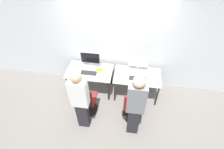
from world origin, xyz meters
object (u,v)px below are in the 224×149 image
(monitor_left, at_px, (90,59))
(person_left, at_px, (80,100))
(keyboard_right, at_px, (137,78))
(monitor_right, at_px, (139,63))
(mouse_left, at_px, (98,74))
(person_right, at_px, (136,105))
(mouse_right, at_px, (148,80))
(office_chair_right, at_px, (132,107))
(office_chair_left, at_px, (86,102))
(keyboard_left, at_px, (89,73))

(monitor_left, height_order, person_left, person_left)
(keyboard_right, bearing_deg, monitor_right, 90.00)
(monitor_left, relative_size, mouse_left, 5.59)
(mouse_left, distance_m, monitor_right, 1.05)
(person_left, bearing_deg, person_right, -0.28)
(mouse_left, xyz_separation_m, monitor_right, (0.98, 0.32, 0.24))
(person_left, relative_size, person_right, 0.97)
(person_right, bearing_deg, mouse_right, 73.95)
(monitor_left, bearing_deg, office_chair_right, -38.15)
(monitor_right, distance_m, mouse_right, 0.49)
(office_chair_right, height_order, person_right, person_right)
(keyboard_right, bearing_deg, person_left, -139.27)
(office_chair_left, distance_m, office_chair_right, 1.10)
(monitor_left, height_order, mouse_right, monitor_left)
(keyboard_left, xyz_separation_m, mouse_right, (1.49, -0.04, 0.01))
(office_chair_left, relative_size, mouse_right, 10.15)
(keyboard_left, relative_size, person_left, 0.24)
(monitor_right, xyz_separation_m, keyboard_right, (0.00, -0.32, -0.24))
(monitor_right, bearing_deg, keyboard_right, -90.00)
(office_chair_right, bearing_deg, person_left, -161.68)
(keyboard_left, xyz_separation_m, mouse_left, (0.25, -0.03, 0.01))
(monitor_right, bearing_deg, monitor_left, -178.84)
(keyboard_left, xyz_separation_m, keyboard_right, (1.23, -0.03, 0.00))
(keyboard_right, distance_m, mouse_right, 0.26)
(keyboard_left, distance_m, office_chair_right, 1.39)
(person_left, bearing_deg, mouse_left, 80.20)
(mouse_right, bearing_deg, monitor_right, 128.05)
(monitor_left, bearing_deg, monitor_right, 1.16)
(keyboard_right, xyz_separation_m, mouse_right, (0.26, -0.01, 0.01))
(keyboard_left, xyz_separation_m, office_chair_left, (0.07, -0.65, -0.34))
(keyboard_left, xyz_separation_m, office_chair_right, (1.17, -0.65, -0.34))
(monitor_left, height_order, keyboard_right, monitor_left)
(person_right, bearing_deg, keyboard_left, 139.86)
(mouse_left, bearing_deg, person_right, -46.11)
(mouse_left, height_order, keyboard_right, mouse_left)
(monitor_left, bearing_deg, person_right, -46.81)
(mouse_left, relative_size, monitor_right, 0.18)
(person_left, bearing_deg, office_chair_left, 92.31)
(office_chair_right, bearing_deg, person_right, -84.45)
(keyboard_left, bearing_deg, mouse_right, -1.55)
(office_chair_left, xyz_separation_m, monitor_right, (1.16, 0.94, 0.58))
(keyboard_left, relative_size, person_right, 0.23)
(monitor_left, height_order, person_right, person_right)
(mouse_left, height_order, person_left, person_left)
(mouse_left, bearing_deg, keyboard_left, 173.81)
(person_left, height_order, person_right, person_right)
(monitor_left, height_order, mouse_left, monitor_left)
(mouse_left, height_order, office_chair_left, office_chair_left)
(keyboard_left, distance_m, keyboard_right, 1.23)
(person_left, xyz_separation_m, monitor_right, (1.15, 1.31, 0.04))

